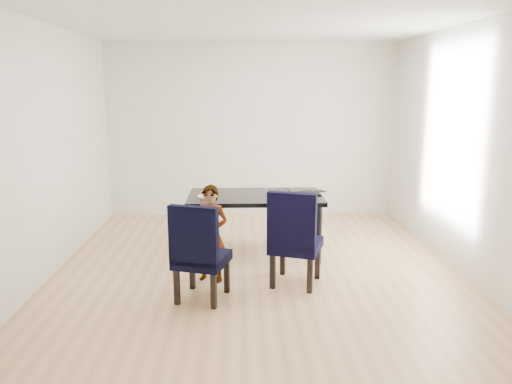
{
  "coord_description": "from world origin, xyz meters",
  "views": [
    {
      "loc": [
        -0.17,
        -5.35,
        2.02
      ],
      "look_at": [
        0.0,
        0.2,
        0.85
      ],
      "focal_mm": 35.0,
      "sensor_mm": 36.0,
      "label": 1
    }
  ],
  "objects_px": {
    "dining_table": "(255,225)",
    "chair_left": "(202,251)",
    "child": "(211,234)",
    "chair_right": "(296,237)",
    "laptop": "(310,192)",
    "plate": "(208,196)"
  },
  "relations": [
    {
      "from": "child",
      "to": "laptop",
      "type": "xyz_separation_m",
      "value": [
        1.16,
        0.88,
        0.25
      ]
    },
    {
      "from": "dining_table",
      "to": "laptop",
      "type": "relative_size",
      "value": 4.39
    },
    {
      "from": "chair_right",
      "to": "child",
      "type": "relative_size",
      "value": 0.98
    },
    {
      "from": "chair_left",
      "to": "plate",
      "type": "height_order",
      "value": "chair_left"
    },
    {
      "from": "plate",
      "to": "dining_table",
      "type": "bearing_deg",
      "value": 5.59
    },
    {
      "from": "chair_right",
      "to": "laptop",
      "type": "distance_m",
      "value": 1.07
    },
    {
      "from": "chair_left",
      "to": "child",
      "type": "relative_size",
      "value": 0.94
    },
    {
      "from": "chair_left",
      "to": "plate",
      "type": "relative_size",
      "value": 4.01
    },
    {
      "from": "dining_table",
      "to": "chair_right",
      "type": "height_order",
      "value": "chair_right"
    },
    {
      "from": "chair_left",
      "to": "child",
      "type": "xyz_separation_m",
      "value": [
        0.06,
        0.47,
        0.03
      ]
    },
    {
      "from": "dining_table",
      "to": "child",
      "type": "relative_size",
      "value": 1.55
    },
    {
      "from": "laptop",
      "to": "chair_right",
      "type": "bearing_deg",
      "value": 49.3
    },
    {
      "from": "dining_table",
      "to": "chair_left",
      "type": "xyz_separation_m",
      "value": [
        -0.55,
        -1.28,
        0.11
      ]
    },
    {
      "from": "chair_left",
      "to": "chair_right",
      "type": "bearing_deg",
      "value": 37.08
    },
    {
      "from": "chair_left",
      "to": "child",
      "type": "distance_m",
      "value": 0.47
    },
    {
      "from": "plate",
      "to": "laptop",
      "type": "xyz_separation_m",
      "value": [
        1.23,
        0.12,
        0.01
      ]
    },
    {
      "from": "chair_right",
      "to": "plate",
      "type": "xyz_separation_m",
      "value": [
        -0.96,
        0.88,
        0.25
      ]
    },
    {
      "from": "chair_right",
      "to": "dining_table",
      "type": "bearing_deg",
      "value": 132.5
    },
    {
      "from": "chair_right",
      "to": "child",
      "type": "xyz_separation_m",
      "value": [
        -0.89,
        0.12,
        0.01
      ]
    },
    {
      "from": "chair_left",
      "to": "laptop",
      "type": "xyz_separation_m",
      "value": [
        1.22,
        1.35,
        0.28
      ]
    },
    {
      "from": "chair_left",
      "to": "child",
      "type": "bearing_deg",
      "value": 99.36
    },
    {
      "from": "plate",
      "to": "chair_right",
      "type": "bearing_deg",
      "value": -42.37
    }
  ]
}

